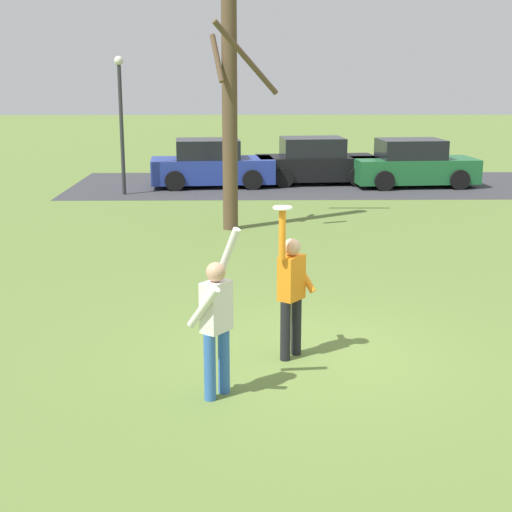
{
  "coord_description": "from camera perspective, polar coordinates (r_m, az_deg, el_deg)",
  "views": [
    {
      "loc": [
        -0.93,
        -9.58,
        3.76
      ],
      "look_at": [
        -0.79,
        -0.46,
        1.51
      ],
      "focal_mm": 52.21,
      "sensor_mm": 36.0,
      "label": 1
    }
  ],
  "objects": [
    {
      "name": "frisbee_disc",
      "position": [
        9.47,
        2.04,
        3.72
      ],
      "size": [
        0.25,
        0.25,
        0.02
      ],
      "primitive_type": "cylinder",
      "color": "white",
      "rests_on": "person_catcher"
    },
    {
      "name": "person_catcher",
      "position": [
        9.9,
        2.73,
        -2.43
      ],
      "size": [
        0.54,
        0.58,
        2.08
      ],
      "rotation": [
        0.0,
        0.0,
        -2.23
      ],
      "color": "black",
      "rests_on": "ground_plane"
    },
    {
      "name": "parked_car_blue",
      "position": [
        25.39,
        -3.45,
        6.98
      ],
      "size": [
        4.24,
        2.31,
        1.59
      ],
      "rotation": [
        0.0,
        0.0,
        0.09
      ],
      "color": "#233893",
      "rests_on": "ground_plane"
    },
    {
      "name": "ground_plane",
      "position": [
        10.33,
        4.37,
        -7.51
      ],
      "size": [
        120.0,
        120.0,
        0.0
      ],
      "primitive_type": "plane",
      "color": "olive"
    },
    {
      "name": "bare_tree_tall",
      "position": [
        18.04,
        -2.0,
        12.48
      ],
      "size": [
        1.64,
        2.02,
        6.64
      ],
      "color": "brown",
      "rests_on": "ground_plane"
    },
    {
      "name": "parked_car_green",
      "position": [
        25.93,
        11.94,
        6.85
      ],
      "size": [
        4.24,
        2.31,
        1.59
      ],
      "rotation": [
        0.0,
        0.0,
        0.09
      ],
      "color": "#1E6633",
      "rests_on": "ground_plane"
    },
    {
      "name": "lamppost_by_lot",
      "position": [
        23.83,
        -10.31,
        10.82
      ],
      "size": [
        0.28,
        0.28,
        4.26
      ],
      "color": "#2D2D33",
      "rests_on": "ground_plane"
    },
    {
      "name": "parking_strip",
      "position": [
        25.88,
        4.48,
        5.48
      ],
      "size": [
        16.58,
        6.4,
        0.01
      ],
      "primitive_type": "cube",
      "color": "#38383D",
      "rests_on": "ground_plane"
    },
    {
      "name": "person_defender",
      "position": [
        8.71,
        -3.06,
        -4.76
      ],
      "size": [
        0.63,
        0.66,
        2.05
      ],
      "rotation": [
        0.0,
        0.0,
        0.92
      ],
      "color": "#3366B7",
      "rests_on": "ground_plane"
    },
    {
      "name": "parked_car_black",
      "position": [
        26.15,
        4.56,
        7.16
      ],
      "size": [
        4.24,
        2.31,
        1.59
      ],
      "rotation": [
        0.0,
        0.0,
        0.09
      ],
      "color": "black",
      "rests_on": "ground_plane"
    }
  ]
}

